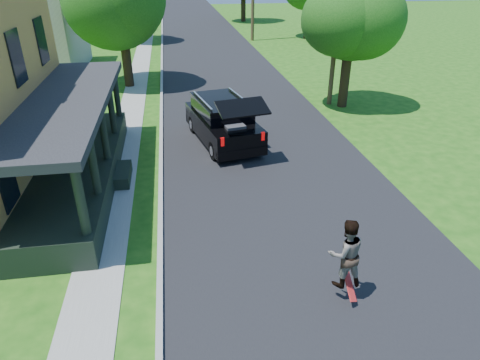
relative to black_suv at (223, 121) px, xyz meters
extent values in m
plane|color=#1C5511|center=(1.40, -9.00, -0.94)|extent=(140.00, 140.00, 0.00)
cube|color=black|center=(1.40, 11.00, -0.94)|extent=(8.00, 120.00, 0.02)
cube|color=#989893|center=(-2.65, 11.00, -0.94)|extent=(0.15, 120.00, 0.12)
cube|color=gray|center=(-4.20, 11.00, -0.94)|extent=(1.30, 120.00, 0.03)
cube|color=gray|center=(-8.10, -3.00, -0.94)|extent=(6.50, 1.20, 0.03)
cube|color=black|center=(-5.40, -3.00, -0.49)|extent=(2.40, 10.00, 0.90)
cube|color=black|center=(-5.40, -3.00, 2.06)|extent=(2.60, 10.30, 0.25)
cube|color=beige|center=(-12.10, 15.00, 1.56)|extent=(8.00, 8.00, 5.00)
cube|color=beige|center=(-12.10, 31.00, 1.56)|extent=(8.00, 8.00, 5.00)
cube|color=black|center=(0.00, 0.00, -0.23)|extent=(2.94, 5.13, 0.93)
cube|color=black|center=(-0.03, 0.16, 0.52)|extent=(2.42, 3.30, 0.60)
cube|color=black|center=(-0.03, 0.16, 0.85)|extent=(2.48, 3.40, 0.09)
cube|color=black|center=(0.46, -2.31, 1.31)|extent=(2.03, 1.35, 0.42)
cube|color=#38383E|center=(0.28, -1.42, 0.10)|extent=(0.88, 0.80, 0.49)
cube|color=white|center=(-0.83, 0.00, 0.95)|extent=(0.59, 2.61, 0.07)
cube|color=white|center=(0.76, 0.32, 0.95)|extent=(0.59, 2.61, 0.07)
cube|color=#990505|center=(-0.33, -2.50, 0.10)|extent=(0.14, 0.09, 0.33)
cube|color=#990505|center=(1.27, -2.18, 0.10)|extent=(0.14, 0.09, 0.33)
cylinder|color=black|center=(-1.18, 1.39, -0.57)|extent=(0.40, 0.78, 0.75)
cylinder|color=black|center=(0.55, 1.74, -0.57)|extent=(0.40, 0.78, 0.75)
cylinder|color=black|center=(-0.55, -1.73, -0.57)|extent=(0.40, 0.78, 0.75)
cylinder|color=black|center=(1.18, -1.38, -0.57)|extent=(0.40, 0.78, 0.75)
imported|color=black|center=(1.55, -9.83, 0.29)|extent=(0.85, 0.67, 1.70)
cube|color=red|center=(1.68, -9.96, -0.51)|extent=(0.21, 0.71, 0.58)
cylinder|color=black|center=(-4.60, 9.86, 0.43)|extent=(0.73, 0.73, 2.75)
sphere|color=#33751F|center=(-4.60, 9.86, 3.61)|extent=(7.16, 7.16, 5.41)
cylinder|color=black|center=(-5.42, 25.75, 0.61)|extent=(0.58, 0.58, 3.10)
cylinder|color=black|center=(6.90, 3.97, 0.35)|extent=(0.63, 0.63, 2.58)
sphere|color=#33751F|center=(6.90, 3.97, 2.95)|extent=(5.04, 5.04, 3.92)
sphere|color=#33751F|center=(7.32, 3.84, 3.82)|extent=(4.37, 4.37, 3.40)
sphere|color=#33751F|center=(6.36, 4.14, 3.38)|extent=(4.48, 4.48, 3.48)
cylinder|color=black|center=(11.29, 24.99, 0.62)|extent=(0.57, 0.57, 3.11)
cylinder|color=black|center=(7.31, 38.42, 0.74)|extent=(0.60, 0.60, 3.35)
cylinder|color=brown|center=(6.36, 4.47, 3.28)|extent=(0.31, 0.31, 8.44)
camera|label=1|loc=(-2.00, -17.04, 6.15)|focal=32.00mm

